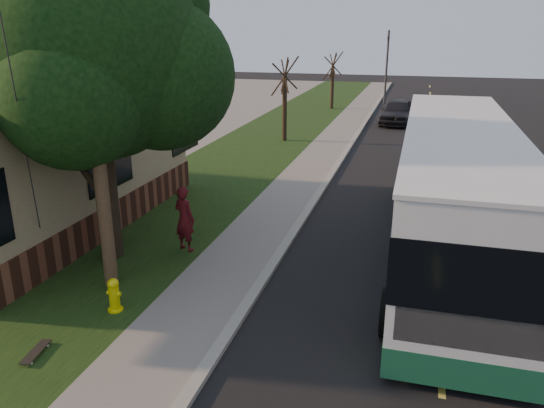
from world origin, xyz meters
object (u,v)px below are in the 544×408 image
Objects in this scene: bare_tree_near at (285,100)px; transit_bus at (455,187)px; utility_pole at (90,85)px; skateboarder at (185,219)px; skateboard_main at (36,352)px; dumpster at (41,176)px; leafy_tree at (97,54)px; traffic_signal at (387,62)px; bare_tree_far at (332,81)px; fire_hydrant at (114,295)px; distant_car at (397,112)px.

bare_tree_near is 0.34× the size of transit_bus.
utility_pole is at bearing -150.39° from transit_bus.
skateboarder is 5.28m from skateboard_main.
utility_pole is at bearing -41.92° from dumpster.
leafy_tree is 31.76m from traffic_signal.
bare_tree_far is 24.36m from dumpster.
fire_hydrant is 8.82m from transit_bus.
traffic_signal reaches higher than fire_hydrant.
utility_pole is at bearing -90.60° from bare_tree_far.
utility_pole is (-0.71, 0.99, 4.20)m from fire_hydrant.
traffic_signal reaches higher than skateboard_main.
bare_tree_far reaches higher than skateboard_main.
fire_hydrant is 0.08× the size of utility_pole.
traffic_signal is at bearing 69.98° from dumpster.
traffic_signal is 6.78× the size of skateboard_main.
transit_bus is at bearing 43.75° from skateboard_main.
bare_tree_far is at bearing 74.50° from dumpster.
bare_tree_far is at bearing 140.62° from distant_car.
leafy_tree is 0.62× the size of transit_bus.
bare_tree_far is at bearing 87.61° from bare_tree_near.
traffic_signal is at bearing 83.42° from utility_pole.
distant_car is (1.42, -8.88, -2.40)m from traffic_signal.
skateboard_main is 10.52m from dumpster.
bare_tree_far is at bearing 106.47° from transit_bus.
skateboard_main is 27.40m from distant_car.
transit_bus reaches higher than skateboard_main.
leafy_tree is 4.42× the size of skateboarder.
skateboard_main is (-0.55, -1.81, -0.31)m from fire_hydrant.
bare_tree_far is at bearing 89.40° from utility_pole.
fire_hydrant is 30.04m from bare_tree_far.
traffic_signal reaches higher than bare_tree_near.
distant_car reaches higher than skateboard_main.
dumpster reaches higher than fire_hydrant.
utility_pole reaches higher than bare_tree_far.
bare_tree_far is at bearing 87.55° from leafy_tree.
skateboarder reaches higher than dumpster.
transit_bus reaches higher than fire_hydrant.
traffic_signal is 28.97m from transit_bus.
traffic_signal is at bearing -75.74° from skateboarder.
distant_car is at bearing 52.73° from bare_tree_near.
transit_bus is 7.13m from skateboarder.
fire_hydrant is 0.43× the size of dumpster.
dumpster is (-6.90, 6.56, 0.30)m from fire_hydrant.
bare_tree_far is (0.50, 12.00, -0.15)m from bare_tree_near.
fire_hydrant is 5.65m from leafy_tree.
bare_tree_far is 25.74m from transit_bus.
bare_tree_near reaches higher than skateboard_main.
skateboard_main is at bearing -88.97° from bare_tree_near.
utility_pole is 5.14× the size of skateboarder.
dumpster is (-10.00, -27.44, -2.43)m from traffic_signal.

